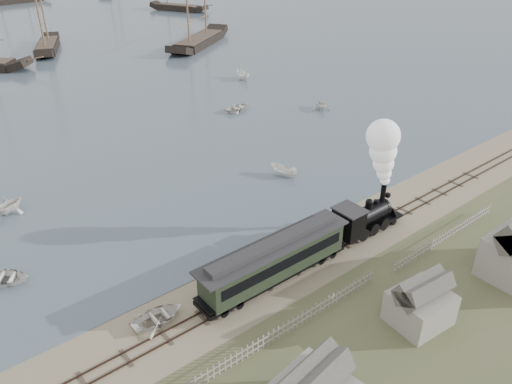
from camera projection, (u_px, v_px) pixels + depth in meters
ground at (286, 254)px, 43.21m from camera, size 600.00×600.00×0.00m
rail_track at (302, 265)px, 41.83m from camera, size 120.00×1.80×0.16m
picket_fence_west at (284, 336)px, 34.91m from camera, size 19.00×0.10×1.20m
picket_fence_east at (445, 241)px, 44.92m from camera, size 15.00×0.10×1.20m
shed_mid at (417, 321)px, 36.14m from camera, size 4.00×3.50×3.60m
locomotive at (379, 184)px, 44.52m from camera, size 8.19×3.06×10.21m
passenger_coach at (275, 259)px, 39.12m from camera, size 13.89×2.68×3.37m
beached_dinghy at (158, 317)px, 35.93m from camera, size 2.88×4.00×0.82m
rowboat_0 at (2, 278)px, 39.60m from camera, size 4.98×5.22×0.88m
rowboat_1 at (8, 204)px, 48.71m from camera, size 4.10×4.33×1.80m
rowboat_2 at (284, 171)px, 55.60m from camera, size 3.43×2.20×1.24m
rowboat_3 at (238, 108)px, 74.00m from camera, size 3.36×4.50×0.89m
rowboat_4 at (321, 104)px, 74.18m from camera, size 4.11×3.91×1.69m
rowboat_5 at (243, 75)px, 87.62m from camera, size 3.91×2.09×1.43m
schooner_3 at (38, 1)px, 101.26m from camera, size 11.18×18.26×20.00m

